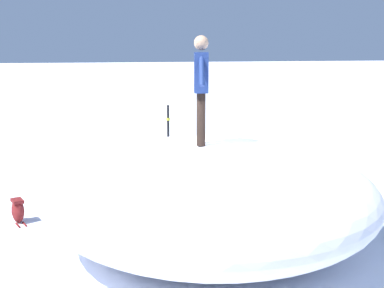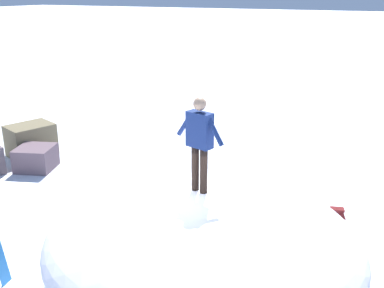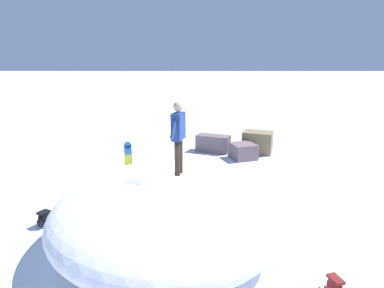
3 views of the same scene
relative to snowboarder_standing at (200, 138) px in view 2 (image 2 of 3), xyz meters
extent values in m
plane|color=white|center=(0.50, -0.40, -2.79)|extent=(240.00, 240.00, 0.00)
ellipsoid|color=white|center=(0.23, 0.17, -1.91)|extent=(6.66, 6.88, 1.77)
cylinder|color=black|center=(0.02, 0.10, -0.59)|extent=(0.14, 0.14, 0.86)
cylinder|color=black|center=(-0.02, -0.10, -0.59)|extent=(0.14, 0.14, 0.86)
cube|color=navy|center=(0.00, 0.00, 0.15)|extent=(0.33, 0.51, 0.64)
sphere|color=tan|center=(0.00, 0.00, 0.62)|extent=(0.23, 0.23, 0.23)
cylinder|color=navy|center=(0.08, 0.32, 0.21)|extent=(0.18, 0.41, 0.53)
cylinder|color=navy|center=(-0.08, -0.32, 0.21)|extent=(0.18, 0.41, 0.53)
ellipsoid|color=maroon|center=(-3.08, 2.08, -2.55)|extent=(0.33, 0.42, 0.48)
ellipsoid|color=maroon|center=(-3.13, 2.24, -2.63)|extent=(0.19, 0.15, 0.23)
cube|color=maroon|center=(-3.08, 2.08, -2.35)|extent=(0.27, 0.35, 0.06)
cylinder|color=maroon|center=(-3.08, 1.87, -2.78)|extent=(0.11, 0.26, 0.04)
cylinder|color=maroon|center=(-2.96, 1.91, -2.78)|extent=(0.11, 0.26, 0.04)
cube|color=#67525A|center=(-2.58, -6.83, -2.44)|extent=(1.35, 1.37, 0.71)
cube|color=#73674A|center=(-3.44, -7.88, -2.27)|extent=(1.68, 1.47, 1.05)
camera|label=1|loc=(-2.28, -7.88, 0.53)|focal=47.57mm
camera|label=2|loc=(6.72, 3.22, 2.48)|focal=41.70mm
camera|label=3|loc=(-0.44, 7.24, 1.67)|focal=29.60mm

